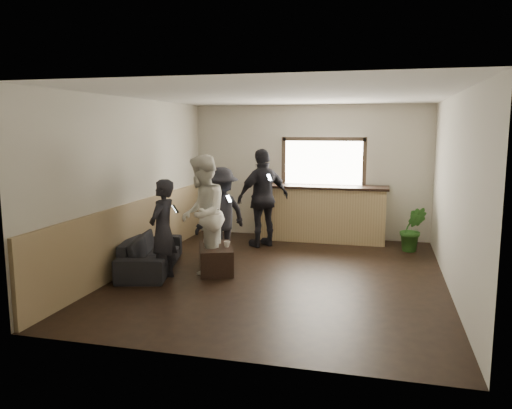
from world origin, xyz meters
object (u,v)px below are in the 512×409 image
(cup_a, at_px, (207,241))
(cup_b, at_px, (227,244))
(person_a, at_px, (163,230))
(coffee_table, at_px, (216,258))
(person_d, at_px, (263,198))
(person_c, at_px, (221,214))
(sofa, at_px, (151,253))
(potted_plant, at_px, (413,229))
(bar_counter, at_px, (321,210))
(person_b, at_px, (202,214))

(cup_a, distance_m, cup_b, 0.38)
(person_a, bearing_deg, coffee_table, 140.32)
(cup_b, height_order, person_d, person_d)
(coffee_table, xyz_separation_m, person_c, (-0.14, 0.71, 0.61))
(sofa, distance_m, potted_plant, 4.84)
(cup_a, distance_m, potted_plant, 3.94)
(cup_b, bearing_deg, coffee_table, 173.50)
(sofa, relative_size, person_c, 1.15)
(coffee_table, bearing_deg, bar_counter, 62.78)
(sofa, bearing_deg, cup_a, -88.06)
(sofa, xyz_separation_m, cup_a, (0.90, 0.26, 0.19))
(bar_counter, relative_size, potted_plant, 3.14)
(person_b, relative_size, person_d, 0.99)
(person_a, relative_size, person_b, 0.82)
(bar_counter, relative_size, cup_b, 25.79)
(coffee_table, distance_m, person_a, 1.07)
(person_d, bearing_deg, sofa, 10.73)
(potted_plant, bearing_deg, cup_a, -148.30)
(sofa, height_order, person_a, person_a)
(bar_counter, xyz_separation_m, person_b, (-1.57, -2.78, 0.31))
(person_b, height_order, person_d, person_d)
(bar_counter, relative_size, person_b, 1.43)
(potted_plant, bearing_deg, person_d, -174.73)
(sofa, relative_size, potted_plant, 2.20)
(potted_plant, relative_size, person_d, 0.45)
(coffee_table, bearing_deg, cup_a, 156.63)
(sofa, distance_m, coffee_table, 1.09)
(coffee_table, xyz_separation_m, cup_a, (-0.17, 0.07, 0.26))
(person_a, distance_m, person_d, 2.72)
(cup_a, relative_size, person_b, 0.07)
(bar_counter, bearing_deg, cup_b, -113.59)
(coffee_table, relative_size, person_b, 0.49)
(bar_counter, bearing_deg, sofa, -130.49)
(coffee_table, xyz_separation_m, potted_plant, (3.18, 2.14, 0.22))
(coffee_table, xyz_separation_m, cup_b, (0.20, -0.02, 0.25))
(cup_a, height_order, person_d, person_d)
(person_d, bearing_deg, potted_plant, 140.41)
(sofa, height_order, cup_b, sofa)
(cup_a, height_order, person_a, person_a)
(person_a, height_order, person_d, person_d)
(person_b, bearing_deg, potted_plant, 110.89)
(person_b, bearing_deg, bar_counter, 137.87)
(cup_a, bearing_deg, person_d, 74.12)
(person_a, distance_m, person_b, 0.73)
(person_c, bearing_deg, person_a, 12.08)
(cup_b, relative_size, person_c, 0.06)
(person_a, bearing_deg, person_c, 164.15)
(bar_counter, xyz_separation_m, potted_plant, (1.80, -0.55, -0.21))
(cup_b, xyz_separation_m, person_d, (0.15, 1.90, 0.50))
(cup_a, xyz_separation_m, person_d, (0.51, 1.81, 0.50))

